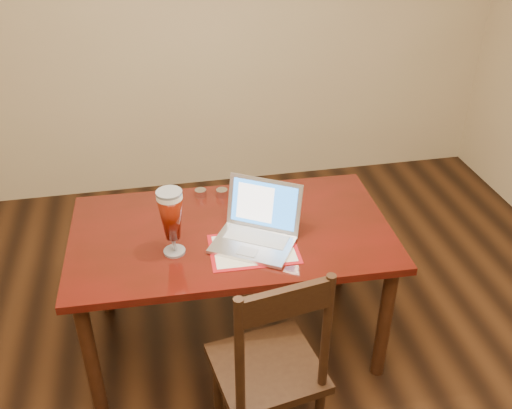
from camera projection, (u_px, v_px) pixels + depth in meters
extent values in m
cube|color=tan|center=(192.00, 10.00, 3.89)|extent=(4.50, 0.01, 2.70)
cube|color=#490D09|center=(231.00, 233.00, 2.77)|extent=(1.57, 0.91, 0.04)
cylinder|color=#33180C|center=(91.00, 358.00, 2.57)|extent=(0.07, 0.07, 0.68)
cylinder|color=#33180C|center=(384.00, 322.00, 2.76)|extent=(0.07, 0.07, 0.68)
cylinder|color=#33180C|center=(101.00, 262.00, 3.16)|extent=(0.07, 0.07, 0.68)
cylinder|color=#33180C|center=(342.00, 238.00, 3.36)|extent=(0.07, 0.07, 0.68)
cube|color=#A10E14|center=(254.00, 249.00, 2.63)|extent=(0.41, 0.30, 0.00)
cube|color=silver|center=(254.00, 249.00, 2.63)|extent=(0.37, 0.26, 0.00)
cube|color=silver|center=(253.00, 245.00, 2.64)|extent=(0.44, 0.40, 0.02)
cube|color=#BCBDC1|center=(256.00, 237.00, 2.67)|extent=(0.31, 0.25, 0.00)
cube|color=#B5B5BA|center=(247.00, 252.00, 2.58)|extent=(0.11, 0.10, 0.00)
cube|color=silver|center=(264.00, 204.00, 2.69)|extent=(0.35, 0.25, 0.24)
cube|color=blue|center=(264.00, 204.00, 2.69)|extent=(0.30, 0.21, 0.20)
cube|color=white|center=(255.00, 203.00, 2.70)|extent=(0.18, 0.13, 0.17)
cylinder|color=silver|center=(175.00, 251.00, 2.61)|extent=(0.10, 0.10, 0.01)
cylinder|color=silver|center=(174.00, 244.00, 2.58)|extent=(0.02, 0.02, 0.07)
cylinder|color=silver|center=(169.00, 196.00, 2.45)|extent=(0.11, 0.11, 0.02)
cylinder|color=silver|center=(169.00, 193.00, 2.44)|extent=(0.11, 0.11, 0.01)
cylinder|color=silver|center=(201.00, 193.00, 3.01)|extent=(0.06, 0.06, 0.04)
cylinder|color=silver|center=(222.00, 193.00, 3.02)|extent=(0.06, 0.06, 0.04)
cube|color=black|center=(267.00, 368.00, 2.39)|extent=(0.49, 0.48, 0.04)
cylinder|color=black|center=(217.00, 388.00, 2.59)|extent=(0.04, 0.04, 0.42)
cylinder|color=black|center=(288.00, 367.00, 2.70)|extent=(0.04, 0.04, 0.42)
cylinder|color=black|center=(240.00, 357.00, 2.05)|extent=(0.04, 0.04, 0.55)
cylinder|color=black|center=(326.00, 332.00, 2.16)|extent=(0.04, 0.04, 0.55)
cube|color=black|center=(286.00, 303.00, 2.00)|extent=(0.35, 0.09, 0.12)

